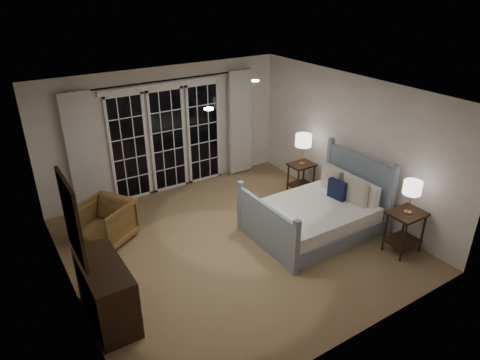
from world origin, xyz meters
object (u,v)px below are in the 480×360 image
lamp_right (303,141)px  dresser (107,291)px  lamp_left (412,188)px  nightstand_left (405,226)px  bed (317,215)px  armchair (105,222)px  nightstand_right (301,174)px

lamp_right → dresser: bearing=-162.2°
lamp_left → nightstand_left: bearing=166.0°
lamp_left → lamp_right: size_ratio=0.87×
bed → armchair: bed is taller
lamp_left → dresser: size_ratio=0.46×
dresser → lamp_left: bearing=-13.6°
nightstand_left → lamp_left: 0.66m
lamp_left → dresser: bearing=166.4°
bed → lamp_left: bearing=-58.3°
dresser → armchair: bearing=73.8°
nightstand_right → lamp_left: (0.03, -2.47, 0.71)m
lamp_right → armchair: (-3.85, 0.36, -0.76)m
bed → lamp_left: lamp_left is taller
nightstand_left → nightstand_right: 2.47m
nightstand_left → nightstand_right: (-0.03, 2.47, -0.05)m
bed → armchair: (-3.14, 1.63, 0.05)m
armchair → dresser: size_ratio=0.68×
nightstand_left → nightstand_right: nightstand_left is taller
lamp_right → armchair: bearing=174.6°
nightstand_left → armchair: armchair is taller
nightstand_left → lamp_left: (0.00, -0.00, 0.66)m
bed → dresser: size_ratio=1.78×
armchair → nightstand_left: bearing=21.8°
lamp_left → dresser: (-4.39, 1.07, -0.72)m
nightstand_right → armchair: bearing=174.6°
armchair → lamp_right: bearing=52.5°
bed → dresser: bearing=-177.8°
bed → nightstand_left: bed is taller
nightstand_left → lamp_right: size_ratio=1.16×
bed → nightstand_right: bearing=60.6°
bed → dresser: (-3.65, -0.14, 0.10)m
dresser → nightstand_left: bearing=-13.6°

